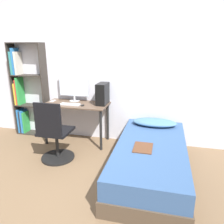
{
  "coord_description": "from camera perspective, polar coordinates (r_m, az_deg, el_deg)",
  "views": [
    {
      "loc": [
        1.23,
        -2.21,
        1.7
      ],
      "look_at": [
        0.49,
        0.81,
        0.75
      ],
      "focal_mm": 35.0,
      "sensor_mm": 36.0,
      "label": 1
    }
  ],
  "objects": [
    {
      "name": "ground_plane",
      "position": [
        3.05,
        -13.35,
        -17.48
      ],
      "size": [
        14.0,
        14.0,
        0.0
      ],
      "primitive_type": "plane",
      "color": "brown"
    },
    {
      "name": "mouse",
      "position": [
        3.72,
        -7.71,
        1.77
      ],
      "size": [
        0.06,
        0.09,
        0.02
      ],
      "color": "black",
      "rests_on": "desk"
    },
    {
      "name": "magazine",
      "position": [
        2.89,
        8.1,
        -9.2
      ],
      "size": [
        0.24,
        0.32,
        0.01
      ],
      "color": "#56331E",
      "rests_on": "bed"
    },
    {
      "name": "keyboard",
      "position": [
        3.81,
        -10.87,
        1.97
      ],
      "size": [
        0.35,
        0.11,
        0.02
      ],
      "color": "silver",
      "rests_on": "desk"
    },
    {
      "name": "monitor",
      "position": [
        4.01,
        -9.94,
        6.68
      ],
      "size": [
        0.57,
        0.19,
        0.5
      ],
      "color": "#B7B7BC",
      "rests_on": "desk"
    },
    {
      "name": "wall_back",
      "position": [
        3.97,
        -4.5,
        10.43
      ],
      "size": [
        8.0,
        0.05,
        2.5
      ],
      "color": "silver",
      "rests_on": "ground_plane"
    },
    {
      "name": "bed",
      "position": [
        3.11,
        10.01,
        -11.91
      ],
      "size": [
        0.94,
        1.99,
        0.43
      ],
      "color": "#4C3D2D",
      "rests_on": "ground_plane"
    },
    {
      "name": "bookshelf",
      "position": [
        4.54,
        -21.94,
        4.82
      ],
      "size": [
        0.66,
        0.23,
        1.75
      ],
      "color": "#2D2823",
      "rests_on": "ground_plane"
    },
    {
      "name": "office_chair",
      "position": [
        3.41,
        -14.76,
        -6.55
      ],
      "size": [
        0.51,
        0.51,
        0.95
      ],
      "color": "black",
      "rests_on": "ground_plane"
    },
    {
      "name": "pillow",
      "position": [
        3.67,
        11.06,
        -2.67
      ],
      "size": [
        0.72,
        0.36,
        0.11
      ],
      "color": "teal",
      "rests_on": "bed"
    },
    {
      "name": "desk",
      "position": [
        3.91,
        -9.27,
        0.56
      ],
      "size": [
        1.12,
        0.55,
        0.72
      ],
      "color": "brown",
      "rests_on": "ground_plane"
    },
    {
      "name": "pc_tower",
      "position": [
        3.77,
        -2.47,
        4.78
      ],
      "size": [
        0.16,
        0.34,
        0.36
      ],
      "color": "black",
      "rests_on": "desk"
    },
    {
      "name": "phone",
      "position": [
        4.14,
        -15.19,
        2.82
      ],
      "size": [
        0.07,
        0.14,
        0.01
      ],
      "color": "#B7B7BC",
      "rests_on": "desk"
    }
  ]
}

